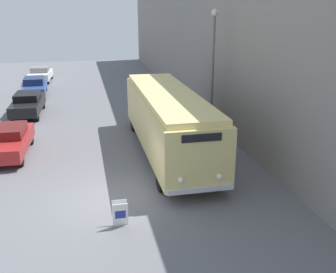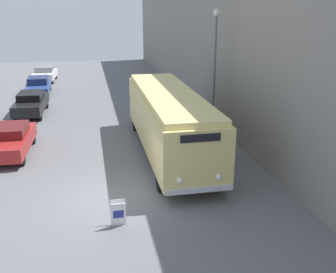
# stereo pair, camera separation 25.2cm
# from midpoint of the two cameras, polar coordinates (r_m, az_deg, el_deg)

# --- Properties ---
(ground_plane) EXTENTS (80.00, 80.00, 0.00)m
(ground_plane) POSITION_cam_midpoint_polar(r_m,az_deg,el_deg) (15.21, -8.74, -8.96)
(ground_plane) COLOR slate
(building_wall_right) EXTENTS (0.30, 60.00, 8.86)m
(building_wall_right) POSITION_cam_midpoint_polar(r_m,az_deg,el_deg) (24.87, 5.89, 12.58)
(building_wall_right) COLOR gray
(building_wall_right) RESTS_ON ground_plane
(vintage_bus) EXTENTS (2.63, 11.01, 3.08)m
(vintage_bus) POSITION_cam_midpoint_polar(r_m,az_deg,el_deg) (18.96, -0.37, 2.57)
(vintage_bus) COLOR black
(vintage_bus) RESTS_ON ground_plane
(sign_board) EXTENTS (0.50, 0.33, 0.87)m
(sign_board) POSITION_cam_midpoint_polar(r_m,az_deg,el_deg) (13.30, -7.51, -11.12)
(sign_board) COLOR gray
(sign_board) RESTS_ON ground_plane
(streetlamp) EXTENTS (0.36, 0.36, 6.79)m
(streetlamp) POSITION_cam_midpoint_polar(r_m,az_deg,el_deg) (21.29, 6.24, 11.40)
(streetlamp) COLOR #595E60
(streetlamp) RESTS_ON ground_plane
(parked_car_near) EXTENTS (1.91, 4.51, 1.43)m
(parked_car_near) POSITION_cam_midpoint_polar(r_m,az_deg,el_deg) (20.54, -22.39, -0.56)
(parked_car_near) COLOR black
(parked_car_near) RESTS_ON ground_plane
(parked_car_mid) EXTENTS (1.93, 4.73, 1.47)m
(parked_car_mid) POSITION_cam_midpoint_polar(r_m,az_deg,el_deg) (27.80, -19.92, 4.53)
(parked_car_mid) COLOR black
(parked_car_mid) RESTS_ON ground_plane
(parked_car_far) EXTENTS (1.90, 4.63, 1.43)m
(parked_car_far) POSITION_cam_midpoint_polar(r_m,az_deg,el_deg) (33.91, -19.02, 6.92)
(parked_car_far) COLOR black
(parked_car_far) RESTS_ON ground_plane
(parked_car_distant) EXTENTS (2.08, 4.27, 1.40)m
(parked_car_distant) POSITION_cam_midpoint_polar(r_m,az_deg,el_deg) (39.92, -18.19, 8.60)
(parked_car_distant) COLOR black
(parked_car_distant) RESTS_ON ground_plane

